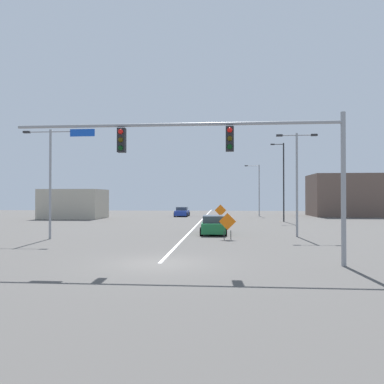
{
  "coord_description": "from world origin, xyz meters",
  "views": [
    {
      "loc": [
        2.73,
        -16.04,
        2.82
      ],
      "look_at": [
        -1.35,
        32.8,
        3.5
      ],
      "focal_mm": 35.51,
      "sensor_mm": 36.0,
      "label": 1
    }
  ],
  "objects_px": {
    "traffic_signal_assembly": "(224,149)",
    "construction_sign_left_shoulder": "(221,211)",
    "street_lamp_far_right": "(283,179)",
    "car_blue_distant": "(182,212)",
    "street_lamp_near_right": "(297,175)",
    "car_green_near": "(214,225)",
    "street_lamp_near_left": "(258,187)",
    "construction_sign_median_far": "(227,223)",
    "street_lamp_far_left": "(50,173)"
  },
  "relations": [
    {
      "from": "traffic_signal_assembly",
      "to": "construction_sign_left_shoulder",
      "type": "distance_m",
      "value": 28.36
    },
    {
      "from": "street_lamp_far_right",
      "to": "car_blue_distant",
      "type": "height_order",
      "value": "street_lamp_far_right"
    },
    {
      "from": "street_lamp_near_right",
      "to": "car_blue_distant",
      "type": "distance_m",
      "value": 30.63
    },
    {
      "from": "traffic_signal_assembly",
      "to": "car_green_near",
      "type": "bearing_deg",
      "value": 93.42
    },
    {
      "from": "traffic_signal_assembly",
      "to": "car_green_near",
      "type": "distance_m",
      "value": 13.8
    },
    {
      "from": "construction_sign_left_shoulder",
      "to": "car_blue_distant",
      "type": "bearing_deg",
      "value": 116.3
    },
    {
      "from": "street_lamp_far_right",
      "to": "construction_sign_left_shoulder",
      "type": "height_order",
      "value": "street_lamp_far_right"
    },
    {
      "from": "traffic_signal_assembly",
      "to": "construction_sign_left_shoulder",
      "type": "height_order",
      "value": "traffic_signal_assembly"
    },
    {
      "from": "street_lamp_near_left",
      "to": "construction_sign_median_far",
      "type": "bearing_deg",
      "value": -98.73
    },
    {
      "from": "street_lamp_far_right",
      "to": "street_lamp_far_left",
      "type": "height_order",
      "value": "street_lamp_far_right"
    },
    {
      "from": "car_blue_distant",
      "to": "construction_sign_left_shoulder",
      "type": "bearing_deg",
      "value": -63.7
    },
    {
      "from": "street_lamp_far_left",
      "to": "car_green_near",
      "type": "distance_m",
      "value": 12.38
    },
    {
      "from": "street_lamp_near_right",
      "to": "street_lamp_near_left",
      "type": "height_order",
      "value": "street_lamp_near_left"
    },
    {
      "from": "car_green_near",
      "to": "car_blue_distant",
      "type": "bearing_deg",
      "value": 101.39
    },
    {
      "from": "street_lamp_far_left",
      "to": "construction_sign_median_far",
      "type": "xyz_separation_m",
      "value": [
        11.97,
        0.74,
        -3.36
      ]
    },
    {
      "from": "traffic_signal_assembly",
      "to": "construction_sign_median_far",
      "type": "xyz_separation_m",
      "value": [
        0.24,
        9.48,
        -3.75
      ]
    },
    {
      "from": "street_lamp_far_left",
      "to": "traffic_signal_assembly",
      "type": "bearing_deg",
      "value": -36.71
    },
    {
      "from": "street_lamp_far_left",
      "to": "car_blue_distant",
      "type": "bearing_deg",
      "value": 79.85
    },
    {
      "from": "construction_sign_median_far",
      "to": "street_lamp_far_left",
      "type": "bearing_deg",
      "value": -176.46
    },
    {
      "from": "traffic_signal_assembly",
      "to": "street_lamp_far_left",
      "type": "relative_size",
      "value": 1.9
    },
    {
      "from": "street_lamp_far_left",
      "to": "construction_sign_median_far",
      "type": "relative_size",
      "value": 4.18
    },
    {
      "from": "street_lamp_far_right",
      "to": "construction_sign_median_far",
      "type": "distance_m",
      "value": 20.6
    },
    {
      "from": "street_lamp_far_right",
      "to": "street_lamp_near_left",
      "type": "distance_m",
      "value": 12.5
    },
    {
      "from": "street_lamp_near_left",
      "to": "construction_sign_median_far",
      "type": "height_order",
      "value": "street_lamp_near_left"
    },
    {
      "from": "construction_sign_left_shoulder",
      "to": "street_lamp_near_left",
      "type": "bearing_deg",
      "value": 66.98
    },
    {
      "from": "traffic_signal_assembly",
      "to": "street_lamp_far_right",
      "type": "distance_m",
      "value": 29.42
    },
    {
      "from": "street_lamp_near_right",
      "to": "street_lamp_near_left",
      "type": "xyz_separation_m",
      "value": [
        -0.14,
        29.34,
        -0.12
      ]
    },
    {
      "from": "traffic_signal_assembly",
      "to": "street_lamp_near_right",
      "type": "distance_m",
      "value": 12.76
    },
    {
      "from": "construction_sign_left_shoulder",
      "to": "traffic_signal_assembly",
      "type": "bearing_deg",
      "value": -89.23
    },
    {
      "from": "traffic_signal_assembly",
      "to": "construction_sign_median_far",
      "type": "bearing_deg",
      "value": 88.54
    },
    {
      "from": "street_lamp_near_left",
      "to": "car_blue_distant",
      "type": "bearing_deg",
      "value": -174.18
    },
    {
      "from": "car_green_near",
      "to": "construction_sign_median_far",
      "type": "bearing_deg",
      "value": -74.31
    },
    {
      "from": "street_lamp_near_left",
      "to": "car_green_near",
      "type": "xyz_separation_m",
      "value": [
        -5.86,
        -27.84,
        -3.6
      ]
    },
    {
      "from": "traffic_signal_assembly",
      "to": "street_lamp_near_left",
      "type": "distance_m",
      "value": 41.29
    },
    {
      "from": "street_lamp_far_right",
      "to": "construction_sign_median_far",
      "type": "xyz_separation_m",
      "value": [
        -6.59,
        -19.13,
        -3.85
      ]
    },
    {
      "from": "construction_sign_median_far",
      "to": "car_green_near",
      "type": "distance_m",
      "value": 3.82
    },
    {
      "from": "traffic_signal_assembly",
      "to": "car_blue_distant",
      "type": "distance_m",
      "value": 40.52
    },
    {
      "from": "car_blue_distant",
      "to": "car_green_near",
      "type": "distance_m",
      "value": 27.23
    },
    {
      "from": "street_lamp_near_left",
      "to": "car_green_near",
      "type": "height_order",
      "value": "street_lamp_near_left"
    },
    {
      "from": "street_lamp_far_right",
      "to": "construction_sign_left_shoulder",
      "type": "xyz_separation_m",
      "value": [
        -7.21,
        -0.49,
        -3.73
      ]
    },
    {
      "from": "traffic_signal_assembly",
      "to": "street_lamp_near_right",
      "type": "xyz_separation_m",
      "value": [
        5.22,
        11.63,
        -0.46
      ]
    },
    {
      "from": "street_lamp_near_left",
      "to": "construction_sign_left_shoulder",
      "type": "xyz_separation_m",
      "value": [
        -5.46,
        -12.85,
        -3.05
      ]
    },
    {
      "from": "street_lamp_near_left",
      "to": "car_green_near",
      "type": "distance_m",
      "value": 28.68
    },
    {
      "from": "street_lamp_near_left",
      "to": "street_lamp_near_right",
      "type": "bearing_deg",
      "value": -89.73
    },
    {
      "from": "traffic_signal_assembly",
      "to": "construction_sign_median_far",
      "type": "relative_size",
      "value": 7.92
    },
    {
      "from": "street_lamp_far_left",
      "to": "car_green_near",
      "type": "height_order",
      "value": "street_lamp_far_left"
    },
    {
      "from": "car_green_near",
      "to": "construction_sign_left_shoulder",
      "type": "bearing_deg",
      "value": 88.45
    },
    {
      "from": "traffic_signal_assembly",
      "to": "street_lamp_near_left",
      "type": "height_order",
      "value": "street_lamp_near_left"
    },
    {
      "from": "street_lamp_near_right",
      "to": "construction_sign_left_shoulder",
      "type": "height_order",
      "value": "street_lamp_near_right"
    },
    {
      "from": "street_lamp_far_right",
      "to": "street_lamp_near_left",
      "type": "xyz_separation_m",
      "value": [
        -1.75,
        12.36,
        -0.68
      ]
    }
  ]
}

